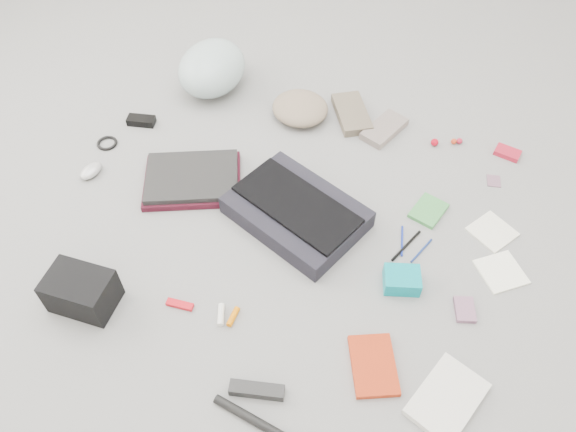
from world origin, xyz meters
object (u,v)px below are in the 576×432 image
(bike_helmet, at_px, (212,68))
(accordion_wallet, at_px, (402,280))
(camera_bag, at_px, (81,291))
(messenger_bag, at_px, (296,212))
(laptop, at_px, (192,176))
(book_red, at_px, (373,365))

(bike_helmet, height_order, accordion_wallet, bike_helmet)
(bike_helmet, relative_size, camera_bag, 1.70)
(messenger_bag, relative_size, camera_bag, 2.26)
(laptop, bearing_deg, camera_bag, -122.45)
(bike_helmet, xyz_separation_m, camera_bag, (0.03, -1.08, -0.04))
(camera_bag, distance_m, accordion_wallet, 0.96)
(messenger_bag, relative_size, laptop, 1.33)
(laptop, distance_m, bike_helmet, 0.55)
(laptop, relative_size, camera_bag, 1.70)
(laptop, height_order, accordion_wallet, accordion_wallet)
(accordion_wallet, bearing_deg, laptop, 151.48)
(camera_bag, bearing_deg, accordion_wallet, 21.22)
(bike_helmet, height_order, book_red, bike_helmet)
(accordion_wallet, bearing_deg, bike_helmet, 127.42)
(laptop, height_order, book_red, laptop)
(laptop, bearing_deg, book_red, -53.90)
(messenger_bag, height_order, bike_helmet, bike_helmet)
(messenger_bag, relative_size, accordion_wallet, 3.91)
(messenger_bag, height_order, laptop, messenger_bag)
(messenger_bag, distance_m, laptop, 0.40)
(accordion_wallet, bearing_deg, camera_bag, -173.08)
(laptop, relative_size, bike_helmet, 1.00)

